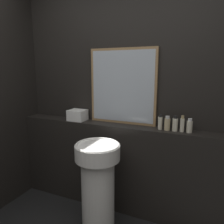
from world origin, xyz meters
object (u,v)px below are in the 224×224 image
(conditioner_bottle, at_px, (167,124))
(body_wash_bottle, at_px, (182,124))
(hand_soap_bottle, at_px, (190,126))
(shampoo_bottle, at_px, (160,122))
(mirror, at_px, (123,87))
(towel_stack, at_px, (78,115))
(lotion_bottle, at_px, (175,124))
(pedestal_sink, at_px, (98,184))

(conditioner_bottle, xyz_separation_m, body_wash_bottle, (0.14, -0.00, 0.01))
(conditioner_bottle, bearing_deg, hand_soap_bottle, 0.00)
(shampoo_bottle, height_order, body_wash_bottle, body_wash_bottle)
(mirror, height_order, hand_soap_bottle, mirror)
(towel_stack, relative_size, lotion_bottle, 1.28)
(hand_soap_bottle, bearing_deg, towel_stack, -180.00)
(mirror, relative_size, shampoo_bottle, 5.26)
(towel_stack, bearing_deg, body_wash_bottle, -0.00)
(pedestal_sink, height_order, hand_soap_bottle, hand_soap_bottle)
(mirror, bearing_deg, towel_stack, -170.68)
(pedestal_sink, relative_size, hand_soap_bottle, 6.62)
(shampoo_bottle, bearing_deg, towel_stack, -180.00)
(pedestal_sink, bearing_deg, towel_stack, 138.21)
(hand_soap_bottle, bearing_deg, conditioner_bottle, -180.00)
(hand_soap_bottle, bearing_deg, mirror, 173.09)
(mirror, distance_m, body_wash_bottle, 0.71)
(lotion_bottle, bearing_deg, mirror, 171.53)
(shampoo_bottle, relative_size, conditioner_bottle, 1.08)
(mirror, xyz_separation_m, hand_soap_bottle, (0.69, -0.08, -0.33))
(pedestal_sink, bearing_deg, body_wash_bottle, 32.50)
(body_wash_bottle, bearing_deg, towel_stack, 180.00)
(mirror, relative_size, hand_soap_bottle, 5.94)
(shampoo_bottle, distance_m, hand_soap_bottle, 0.27)
(pedestal_sink, distance_m, mirror, 0.99)
(towel_stack, height_order, hand_soap_bottle, hand_soap_bottle)
(lotion_bottle, bearing_deg, body_wash_bottle, -0.00)
(towel_stack, relative_size, body_wash_bottle, 1.23)
(body_wash_bottle, height_order, hand_soap_bottle, body_wash_bottle)
(mirror, bearing_deg, conditioner_bottle, -9.69)
(towel_stack, distance_m, conditioner_bottle, 1.00)
(mirror, xyz_separation_m, body_wash_bottle, (0.63, -0.08, -0.32))
(body_wash_bottle, xyz_separation_m, hand_soap_bottle, (0.06, 0.00, -0.01))
(conditioner_bottle, xyz_separation_m, hand_soap_bottle, (0.20, 0.00, -0.00))
(towel_stack, xyz_separation_m, lotion_bottle, (1.07, 0.00, 0.01))
(mirror, height_order, shampoo_bottle, mirror)
(shampoo_bottle, bearing_deg, body_wash_bottle, -0.00)
(shampoo_bottle, xyz_separation_m, conditioner_bottle, (0.07, -0.00, -0.01))
(towel_stack, bearing_deg, shampoo_bottle, 0.00)
(pedestal_sink, relative_size, body_wash_bottle, 5.72)
(lotion_bottle, relative_size, hand_soap_bottle, 1.11)
(towel_stack, relative_size, shampoo_bottle, 1.26)
(conditioner_bottle, relative_size, body_wash_bottle, 0.90)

